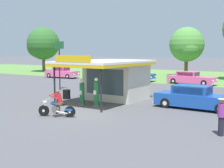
% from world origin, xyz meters
% --- Properties ---
extents(ground_plane, '(300.00, 300.00, 0.00)m').
position_xyz_m(ground_plane, '(0.00, 0.00, 0.00)').
color(ground_plane, '#4C4C51').
extents(grass_verge_strip, '(120.00, 24.00, 0.01)m').
position_xyz_m(grass_verge_strip, '(0.00, 30.00, 0.00)').
color(grass_verge_strip, '#56843D').
rests_on(grass_verge_strip, ground).
extents(service_station_kiosk, '(4.80, 7.37, 3.51)m').
position_xyz_m(service_station_kiosk, '(-0.90, 5.30, 1.78)').
color(service_station_kiosk, beige).
rests_on(service_station_kiosk, ground).
extents(gas_pump_nearside, '(0.44, 0.44, 1.83)m').
position_xyz_m(gas_pump_nearside, '(-1.52, 2.07, 0.83)').
color(gas_pump_nearside, slate).
rests_on(gas_pump_nearside, ground).
extents(gas_pump_offside, '(0.44, 0.44, 2.00)m').
position_xyz_m(gas_pump_offside, '(-0.28, 2.07, 0.91)').
color(gas_pump_offside, slate).
rests_on(gas_pump_offside, ground).
extents(motorcycle_with_rider, '(2.12, 1.01, 1.58)m').
position_xyz_m(motorcycle_with_rider, '(-0.36, -1.66, 0.65)').
color(motorcycle_with_rider, black).
rests_on(motorcycle_with_rider, ground).
extents(featured_classic_sedan, '(5.53, 1.96, 1.54)m').
position_xyz_m(featured_classic_sedan, '(5.56, 5.02, 0.71)').
color(featured_classic_sedan, '#19479E').
rests_on(featured_classic_sedan, ground).
extents(parked_car_back_row_centre_left, '(4.89, 1.93, 1.53)m').
position_xyz_m(parked_car_back_row_centre_left, '(-6.50, 19.16, 0.70)').
color(parked_car_back_row_centre_left, '#19479E').
rests_on(parked_car_back_row_centre_left, ground).
extents(parked_car_back_row_centre, '(5.73, 2.39, 1.45)m').
position_xyz_m(parked_car_back_row_centre, '(0.56, 19.18, 0.67)').
color(parked_car_back_row_centre, '#E55993').
rests_on(parked_car_back_row_centre, ground).
extents(parked_car_back_row_far_right, '(5.13, 2.14, 1.58)m').
position_xyz_m(parked_car_back_row_far_right, '(-17.37, 17.39, 0.71)').
color(parked_car_back_row_far_right, '#E55993').
rests_on(parked_car_back_row_far_right, ground).
extents(bystander_standing_back_lot, '(0.37, 0.37, 1.70)m').
position_xyz_m(bystander_standing_back_lot, '(8.54, -0.60, 0.91)').
color(bystander_standing_back_lot, black).
rests_on(bystander_standing_back_lot, ground).
extents(bystander_strolling_foreground, '(0.38, 0.38, 1.75)m').
position_xyz_m(bystander_strolling_foreground, '(-4.21, 7.95, 0.94)').
color(bystander_strolling_foreground, black).
rests_on(bystander_strolling_foreground, ground).
extents(tree_oak_left, '(5.13, 5.13, 7.29)m').
position_xyz_m(tree_oak_left, '(-3.44, 29.20, 4.60)').
color(tree_oak_left, brown).
rests_on(tree_oak_left, ground).
extents(tree_oak_distant_spare, '(5.88, 5.88, 8.06)m').
position_xyz_m(tree_oak_distant_spare, '(-29.13, 25.12, 4.97)').
color(tree_oak_distant_spare, brown).
rests_on(tree_oak_distant_spare, ground).
extents(roadside_pole_sign, '(1.10, 0.12, 4.69)m').
position_xyz_m(roadside_pole_sign, '(-8.64, 7.52, 3.21)').
color(roadside_pole_sign, black).
rests_on(roadside_pole_sign, ground).
extents(spare_tire_stack, '(0.60, 0.60, 0.72)m').
position_xyz_m(spare_tire_stack, '(-4.32, 3.61, 0.36)').
color(spare_tire_stack, black).
rests_on(spare_tire_stack, ground).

